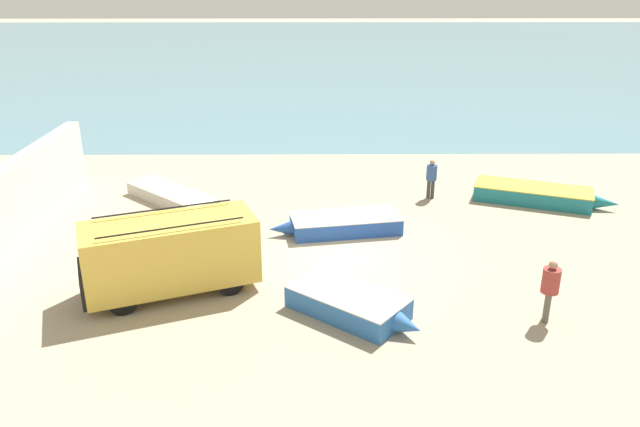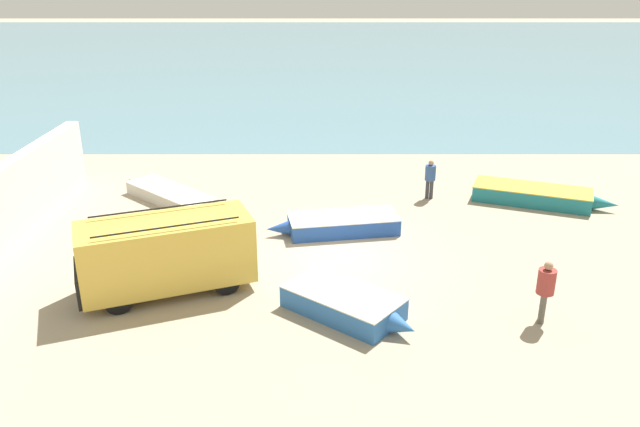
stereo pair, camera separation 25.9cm
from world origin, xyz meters
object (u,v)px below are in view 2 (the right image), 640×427
fishing_rowboat_1 (349,304)px  fisherman_0 (549,287)px  fishing_rowboat_0 (342,224)px  fishing_rowboat_3 (539,196)px  fishing_rowboat_2 (171,195)px  parked_van (169,253)px  fisherman_1 (433,176)px

fishing_rowboat_1 → fisherman_0: 5.23m
fishing_rowboat_0 → fishing_rowboat_3: (7.94, 2.93, 0.02)m
fishing_rowboat_1 → fisherman_0: fisherman_0 is taller
fishing_rowboat_0 → fishing_rowboat_2: fishing_rowboat_0 is taller
parked_van → fisherman_0: parked_van is taller
fisherman_1 → fishing_rowboat_0: bearing=143.2°
fishing_rowboat_3 → fisherman_1: size_ratio=3.38×
parked_van → fishing_rowboat_1: (5.13, -1.37, -0.88)m
fisherman_0 → parked_van: bearing=-170.1°
fishing_rowboat_2 → fishing_rowboat_3: fishing_rowboat_3 is taller
parked_van → fishing_rowboat_0: size_ratio=1.10×
fishing_rowboat_1 → fisherman_1: size_ratio=2.29×
fishing_rowboat_2 → fisherman_1: (10.55, 0.28, 0.71)m
fishing_rowboat_0 → fishing_rowboat_2: bearing=-34.8°
fishing_rowboat_0 → fisherman_0: size_ratio=2.71×
fisherman_1 → parked_van: bearing=142.0°
fishing_rowboat_2 → fishing_rowboat_3: 14.74m
fishing_rowboat_0 → fishing_rowboat_1: 5.67m
fishing_rowboat_1 → fisherman_1: (3.73, 9.11, 0.65)m
parked_van → fishing_rowboat_3: (13.04, 7.24, -0.88)m
parked_van → fishing_rowboat_2: size_ratio=1.15×
fishing_rowboat_0 → fisherman_1: size_ratio=2.95×
fishing_rowboat_3 → fishing_rowboat_1: bearing=-111.1°
fishing_rowboat_2 → fishing_rowboat_1: bearing=170.7°
fisherman_1 → fishing_rowboat_2: bearing=102.3°
parked_van → fisherman_1: bearing=-160.1°
parked_van → fisherman_1: 11.76m
fishing_rowboat_1 → fishing_rowboat_3: 11.69m
fishing_rowboat_2 → fisherman_1: fisherman_1 is taller
parked_van → fishing_rowboat_1: size_ratio=1.42×
fishing_rowboat_2 → fisherman_0: 15.14m
parked_van → fisherman_1: size_ratio=3.24×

